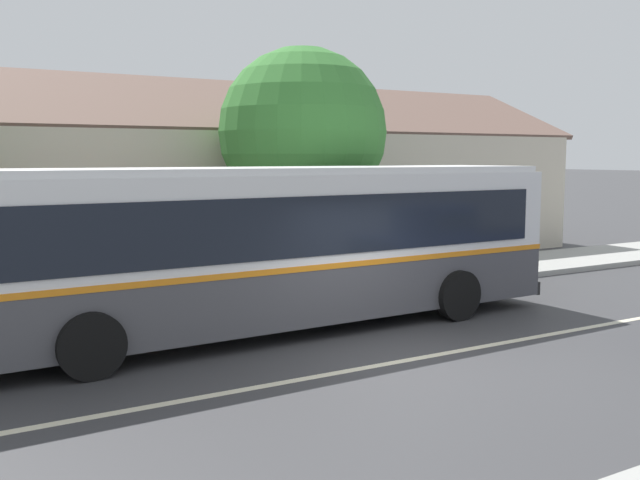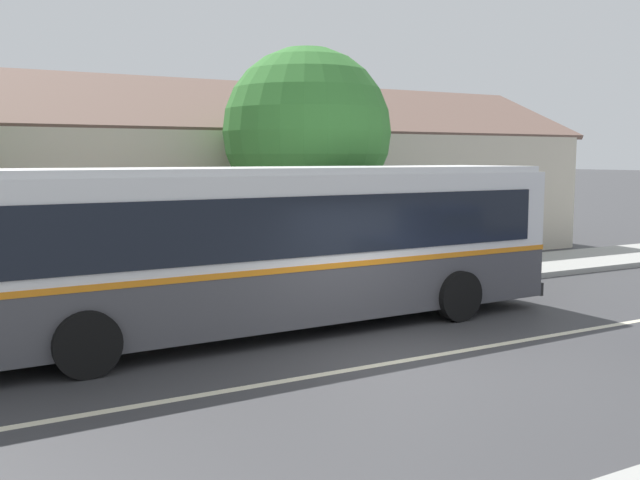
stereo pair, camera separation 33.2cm
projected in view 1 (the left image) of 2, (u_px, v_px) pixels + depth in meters
ground_plane at (411, 360)px, 11.34m from camera, size 300.00×300.00×0.00m
sidewalk_far at (251, 293)px, 16.46m from camera, size 60.00×3.00×0.15m
lane_divider_stripe at (411, 359)px, 11.34m from camera, size 60.00×0.16×0.01m
community_building at (195, 193)px, 22.79m from camera, size 25.20×8.56×6.70m
transit_bus at (258, 244)px, 12.98m from camera, size 12.33×3.00×3.02m
street_tree_primary at (303, 133)px, 17.91m from camera, size 4.24×4.24×5.95m
bus_stop_sign at (446, 220)px, 17.93m from camera, size 0.36×0.07×2.40m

